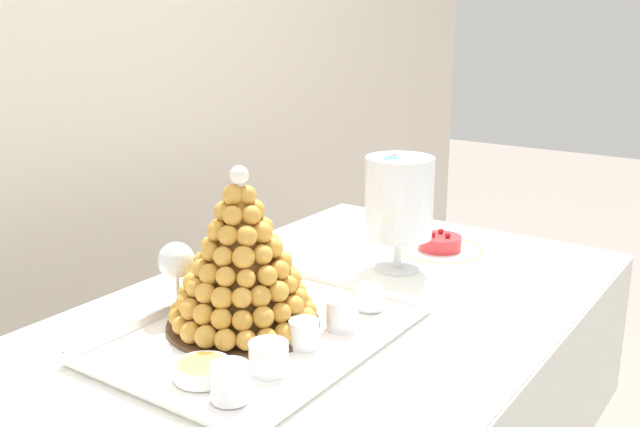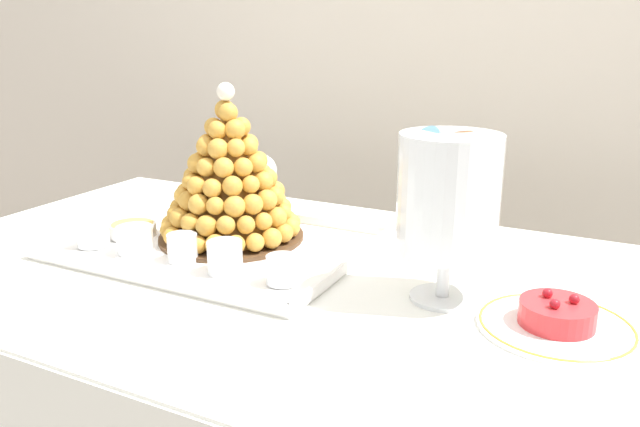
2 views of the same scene
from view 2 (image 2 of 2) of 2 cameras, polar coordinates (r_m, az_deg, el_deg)
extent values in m
cylinder|color=brown|center=(1.82, -14.91, -10.06)|extent=(0.04, 0.04, 0.75)
cube|color=brown|center=(1.09, -3.66, -5.61)|extent=(1.32, 0.76, 0.02)
cube|color=white|center=(1.09, -3.67, -5.05)|extent=(1.38, 0.82, 0.00)
cube|color=white|center=(1.49, 4.47, -6.12)|extent=(1.38, 0.01, 0.34)
cube|color=white|center=(1.60, -25.55, -6.25)|extent=(0.01, 0.82, 0.34)
cube|color=white|center=(1.19, -9.39, -3.05)|extent=(0.54, 0.39, 0.01)
cube|color=white|center=(1.04, -15.80, -5.60)|extent=(0.54, 0.01, 0.02)
cube|color=white|center=(1.34, -4.48, -0.07)|extent=(0.54, 0.01, 0.02)
cube|color=white|center=(1.35, -18.62, -0.72)|extent=(0.01, 0.39, 0.02)
cube|color=white|center=(1.06, 2.46, -4.70)|extent=(0.01, 0.39, 0.02)
cylinder|color=white|center=(1.19, -9.40, -2.87)|extent=(0.36, 0.36, 0.00)
cylinder|color=#4C331E|center=(1.22, -8.02, -2.06)|extent=(0.28, 0.28, 0.01)
cone|color=#B67C30|center=(1.18, -8.27, 3.83)|extent=(0.20, 0.20, 0.25)
sphere|color=gold|center=(1.15, -3.32, -1.77)|extent=(0.04, 0.04, 0.04)
sphere|color=gold|center=(1.18, -2.70, -1.27)|extent=(0.04, 0.04, 0.04)
sphere|color=gold|center=(1.21, -2.59, -0.80)|extent=(0.03, 0.03, 0.03)
sphere|color=gold|center=(1.25, -2.96, -0.48)|extent=(0.03, 0.03, 0.03)
sphere|color=gold|center=(1.28, -3.74, -0.10)|extent=(0.04, 0.04, 0.04)
sphere|color=gold|center=(1.30, -4.84, 0.19)|extent=(0.03, 0.03, 0.03)
sphere|color=gold|center=(1.31, -6.18, 0.48)|extent=(0.03, 0.03, 0.03)
sphere|color=gold|center=(1.32, -7.65, 0.40)|extent=(0.04, 0.04, 0.04)
sphere|color=gold|center=(1.32, -9.14, 0.43)|extent=(0.03, 0.03, 0.03)
sphere|color=gold|center=(1.31, -10.56, 0.19)|extent=(0.03, 0.03, 0.03)
sphere|color=gold|center=(1.29, -11.80, -0.15)|extent=(0.04, 0.04, 0.04)
sphere|color=gold|center=(1.26, -12.77, -0.46)|extent=(0.04, 0.04, 0.04)
sphere|color=gold|center=(1.23, -13.37, -0.96)|extent=(0.04, 0.04, 0.04)
sphere|color=gold|center=(1.20, -13.53, -1.48)|extent=(0.03, 0.03, 0.03)
sphere|color=gold|center=(1.17, -13.19, -2.03)|extent=(0.04, 0.04, 0.04)
sphere|color=gold|center=(1.14, -12.35, -2.48)|extent=(0.04, 0.04, 0.04)
sphere|color=gold|center=(1.12, -11.06, -2.80)|extent=(0.03, 0.03, 0.03)
sphere|color=gold|center=(1.10, -9.44, -2.82)|extent=(0.04, 0.04, 0.04)
sphere|color=gold|center=(1.10, -7.65, -2.80)|extent=(0.03, 0.03, 0.03)
sphere|color=gold|center=(1.11, -5.91, -2.63)|extent=(0.03, 0.03, 0.03)
sphere|color=gold|center=(1.12, -4.42, -2.25)|extent=(0.04, 0.04, 0.04)
sphere|color=gold|center=(1.18, -3.38, 0.10)|extent=(0.03, 0.03, 0.03)
sphere|color=gold|center=(1.21, -3.37, 0.66)|extent=(0.03, 0.03, 0.03)
sphere|color=gold|center=(1.24, -3.92, 1.13)|extent=(0.04, 0.04, 0.04)
sphere|color=gold|center=(1.27, -4.92, 1.34)|extent=(0.03, 0.03, 0.03)
sphere|color=gold|center=(1.29, -6.25, 1.60)|extent=(0.04, 0.04, 0.04)
sphere|color=gold|center=(1.30, -7.76, 1.67)|extent=(0.03, 0.03, 0.03)
sphere|color=gold|center=(1.30, -9.29, 1.43)|extent=(0.04, 0.04, 0.04)
sphere|color=gold|center=(1.28, -10.72, 1.25)|extent=(0.04, 0.04, 0.04)
sphere|color=gold|center=(1.26, -11.89, 0.98)|extent=(0.04, 0.04, 0.04)
sphere|color=gold|center=(1.23, -12.66, 0.51)|extent=(0.04, 0.04, 0.04)
sphere|color=gold|center=(1.20, -12.92, -0.05)|extent=(0.04, 0.04, 0.04)
sphere|color=gold|center=(1.16, -12.61, -0.41)|extent=(0.04, 0.04, 0.04)
sphere|color=gold|center=(1.14, -11.70, -0.85)|extent=(0.03, 0.03, 0.03)
sphere|color=gold|center=(1.12, -10.28, -1.11)|extent=(0.04, 0.04, 0.04)
sphere|color=gold|center=(1.10, -8.55, -1.04)|extent=(0.03, 0.03, 0.03)
sphere|color=gold|center=(1.11, -6.74, -1.03)|extent=(0.03, 0.03, 0.03)
sphere|color=gold|center=(1.12, -5.15, -0.71)|extent=(0.03, 0.03, 0.03)
sphere|color=gold|center=(1.15, -3.98, -0.35)|extent=(0.04, 0.04, 0.04)
sphere|color=gold|center=(1.20, -4.10, 2.08)|extent=(0.04, 0.04, 0.04)
sphere|color=gold|center=(1.23, -4.64, 2.43)|extent=(0.03, 0.03, 0.03)
sphere|color=gold|center=(1.26, -5.68, 2.72)|extent=(0.04, 0.04, 0.04)
sphere|color=gold|center=(1.27, -7.03, 2.78)|extent=(0.03, 0.03, 0.03)
sphere|color=gold|center=(1.28, -8.53, 2.66)|extent=(0.04, 0.04, 0.04)
sphere|color=gold|center=(1.27, -9.99, 2.62)|extent=(0.03, 0.03, 0.03)
sphere|color=gold|center=(1.25, -11.22, 2.38)|extent=(0.04, 0.04, 0.04)
sphere|color=gold|center=(1.22, -12.04, 1.91)|extent=(0.04, 0.04, 0.04)
sphere|color=gold|center=(1.19, -12.31, 1.58)|extent=(0.03, 0.03, 0.03)
sphere|color=gold|center=(1.16, -11.94, 1.09)|extent=(0.04, 0.04, 0.04)
sphere|color=gold|center=(1.13, -10.96, 0.83)|extent=(0.04, 0.04, 0.04)
sphere|color=gold|center=(1.11, -9.49, 0.69)|extent=(0.03, 0.03, 0.03)
sphere|color=gold|center=(1.11, -7.77, 0.63)|extent=(0.04, 0.04, 0.04)
sphere|color=gold|center=(1.12, -6.13, 0.83)|extent=(0.04, 0.04, 0.04)
sphere|color=gold|center=(1.14, -4.86, 1.24)|extent=(0.04, 0.04, 0.04)
sphere|color=gold|center=(1.17, -4.15, 1.59)|extent=(0.04, 0.04, 0.04)
sphere|color=gold|center=(1.22, -5.20, 3.69)|extent=(0.04, 0.04, 0.04)
sphere|color=gold|center=(1.24, -6.26, 3.95)|extent=(0.04, 0.04, 0.04)
sphere|color=gold|center=(1.25, -7.71, 3.99)|extent=(0.03, 0.03, 0.03)
sphere|color=gold|center=(1.25, -9.27, 3.86)|extent=(0.03, 0.03, 0.03)
sphere|color=gold|center=(1.24, -10.62, 3.60)|extent=(0.04, 0.04, 0.04)
sphere|color=gold|center=(1.21, -11.49, 3.36)|extent=(0.03, 0.03, 0.03)
sphere|color=gold|center=(1.18, -11.64, 2.85)|extent=(0.03, 0.03, 0.03)
sphere|color=gold|center=(1.14, -11.01, 2.54)|extent=(0.03, 0.03, 0.03)
sphere|color=gold|center=(1.12, -9.67, 2.32)|extent=(0.03, 0.03, 0.03)
sphere|color=gold|center=(1.12, -7.96, 2.48)|extent=(0.04, 0.04, 0.04)
sphere|color=gold|center=(1.13, -6.31, 2.65)|extent=(0.03, 0.03, 0.03)
sphere|color=gold|center=(1.15, -5.17, 2.93)|extent=(0.04, 0.04, 0.04)
sphere|color=gold|center=(1.18, -4.79, 3.25)|extent=(0.04, 0.04, 0.04)
sphere|color=gold|center=(1.22, -6.43, 5.18)|extent=(0.04, 0.04, 0.04)
sphere|color=gold|center=(1.23, -7.90, 5.20)|extent=(0.03, 0.03, 0.03)
sphere|color=gold|center=(1.23, -9.51, 5.09)|extent=(0.03, 0.03, 0.03)
sphere|color=gold|center=(1.21, -10.70, 4.80)|extent=(0.03, 0.03, 0.03)
sphere|color=gold|center=(1.17, -11.03, 4.48)|extent=(0.04, 0.04, 0.04)
sphere|color=gold|center=(1.14, -10.30, 4.15)|extent=(0.03, 0.03, 0.03)
sphere|color=gold|center=(1.12, -8.74, 4.13)|extent=(0.04, 0.04, 0.04)
sphere|color=gold|center=(1.13, -6.99, 4.20)|extent=(0.03, 0.03, 0.03)
sphere|color=gold|center=(1.15, -5.80, 4.56)|extent=(0.04, 0.04, 0.04)
sphere|color=gold|center=(1.19, -5.61, 4.83)|extent=(0.04, 0.04, 0.04)
sphere|color=gold|center=(1.21, -7.53, 6.46)|extent=(0.04, 0.04, 0.04)
sphere|color=gold|center=(1.21, -9.05, 6.57)|extent=(0.04, 0.04, 0.04)
sphere|color=gold|center=(1.19, -10.19, 6.32)|extent=(0.03, 0.03, 0.03)
sphere|color=gold|center=(1.16, -10.30, 6.01)|extent=(0.04, 0.04, 0.04)
sphere|color=gold|center=(1.14, -9.25, 5.81)|extent=(0.04, 0.04, 0.04)
sphere|color=gold|center=(1.13, -7.64, 5.94)|extent=(0.03, 0.03, 0.03)
sphere|color=gold|center=(1.16, -6.48, 6.05)|extent=(0.03, 0.03, 0.03)
sphere|color=gold|center=(1.19, -6.47, 6.34)|extent=(0.04, 0.04, 0.04)
sphere|color=gold|center=(1.19, -8.32, 7.89)|extent=(0.04, 0.04, 0.04)
sphere|color=gold|center=(1.18, -9.64, 7.75)|extent=(0.03, 0.03, 0.03)
sphere|color=gold|center=(1.15, -9.31, 7.49)|extent=(0.03, 0.03, 0.03)
sphere|color=gold|center=(1.15, -7.73, 7.58)|extent=(0.04, 0.04, 0.04)
sphere|color=gold|center=(1.17, -7.15, 7.84)|extent=(0.03, 0.03, 0.03)
sphere|color=gold|center=(1.17, -8.65, 9.29)|extent=(0.04, 0.04, 0.04)
sphere|color=gold|center=(1.15, -8.33, 9.06)|extent=(0.04, 0.04, 0.04)
sphere|color=white|center=(1.16, -8.57, 10.90)|extent=(0.03, 0.03, 0.03)
cylinder|color=silver|center=(1.23, -19.96, -1.52)|extent=(0.06, 0.06, 0.06)
cylinder|color=brown|center=(1.24, -19.89, -2.20)|extent=(0.05, 0.05, 0.02)
cylinder|color=#8C603D|center=(1.23, -19.98, -1.32)|extent=(0.05, 0.05, 0.02)
sphere|color=brown|center=(1.23, -20.11, -0.78)|extent=(0.02, 0.02, 0.02)
cylinder|color=silver|center=(1.17, -16.46, -2.29)|extent=(0.06, 0.06, 0.05)
cylinder|color=brown|center=(1.18, -16.41, -2.93)|extent=(0.06, 0.06, 0.02)
cylinder|color=#8C603D|center=(1.17, -16.48, -2.11)|extent=(0.06, 0.06, 0.01)
sphere|color=brown|center=(1.17, -16.68, -1.50)|extent=(0.02, 0.02, 0.02)
cylinder|color=silver|center=(1.11, -12.38, -3.04)|extent=(0.05, 0.05, 0.05)
cylinder|color=gold|center=(1.12, -12.34, -3.70)|extent=(0.05, 0.05, 0.02)
cylinder|color=#EAC166|center=(1.11, -12.39, -2.85)|extent=(0.05, 0.05, 0.01)
sphere|color=brown|center=(1.11, -12.51, -2.19)|extent=(0.01, 0.01, 0.01)
cylinder|color=silver|center=(1.04, -8.63, -3.96)|extent=(0.06, 0.06, 0.05)
cylinder|color=brown|center=(1.05, -8.59, -4.74)|extent=(0.05, 0.05, 0.02)
cylinder|color=#8C603D|center=(1.04, -8.64, -3.74)|extent=(0.05, 0.05, 0.02)
sphere|color=brown|center=(1.04, -8.71, -3.01)|extent=(0.02, 0.02, 0.02)
cylinder|color=silver|center=(1.00, -3.45, -5.10)|extent=(0.05, 0.05, 0.05)
cylinder|color=gold|center=(1.00, -3.44, -5.78)|extent=(0.05, 0.05, 0.02)
cylinder|color=#EAC166|center=(0.99, -3.45, -4.91)|extent=(0.05, 0.05, 0.01)
sphere|color=brown|center=(0.98, -3.22, -4.51)|extent=(0.01, 0.01, 0.01)
cylinder|color=white|center=(1.27, -16.66, -1.40)|extent=(0.09, 0.09, 0.02)
cylinder|color=#F2CC59|center=(1.27, -16.70, -0.97)|extent=(0.08, 0.08, 0.00)
cylinder|color=white|center=(0.98, 11.08, -7.39)|extent=(0.10, 0.10, 0.01)
cylinder|color=white|center=(0.97, 11.20, -5.30)|extent=(0.02, 0.02, 0.07)
cylinder|color=white|center=(0.93, 11.63, 1.80)|extent=(0.15, 0.15, 0.18)
cylinder|color=#9ED860|center=(0.93, 13.47, -2.83)|extent=(0.07, 0.05, 0.07)
cylinder|color=#9ED860|center=(0.98, 11.05, -1.76)|extent=(0.06, 0.05, 0.06)
cylinder|color=#D199D8|center=(0.94, 10.98, -2.51)|extent=(0.06, 0.06, 0.06)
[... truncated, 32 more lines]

